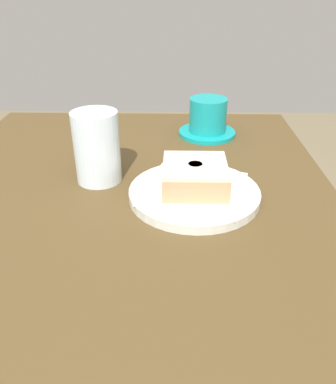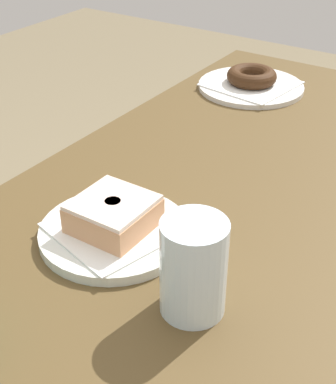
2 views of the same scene
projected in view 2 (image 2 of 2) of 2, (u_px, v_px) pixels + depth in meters
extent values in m
cube|color=brown|center=(249.00, 209.00, 0.89)|extent=(1.26, 0.71, 0.04)
cylinder|color=#434515|center=(239.00, 200.00, 1.60)|extent=(0.05, 0.05, 0.71)
cylinder|color=silver|center=(115.00, 232.00, 0.79)|extent=(0.21, 0.21, 0.01)
cube|color=white|center=(114.00, 227.00, 0.78)|extent=(0.19, 0.19, 0.00)
cube|color=tan|center=(114.00, 216.00, 0.77)|extent=(0.10, 0.10, 0.04)
cube|color=beige|center=(113.00, 203.00, 0.76)|extent=(0.10, 0.10, 0.01)
cylinder|color=tan|center=(113.00, 202.00, 0.76)|extent=(0.02, 0.02, 0.00)
cylinder|color=silver|center=(251.00, 86.00, 1.25)|extent=(0.23, 0.23, 0.01)
cube|color=white|center=(251.00, 84.00, 1.25)|extent=(0.20, 0.20, 0.00)
torus|color=#37200F|center=(252.00, 76.00, 1.24)|extent=(0.11, 0.11, 0.03)
cylinder|color=silver|center=(193.00, 268.00, 0.64)|extent=(0.08, 0.08, 0.12)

